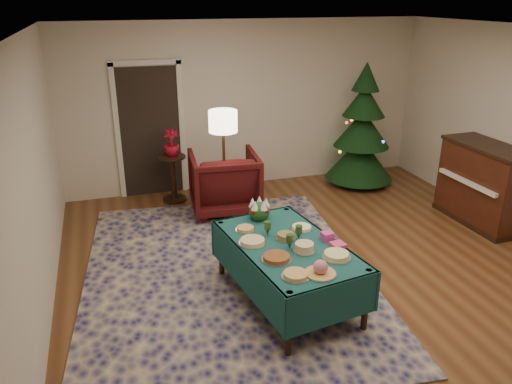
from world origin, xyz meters
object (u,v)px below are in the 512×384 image
object	(u,v)px
side_table	(174,179)
gift_box	(327,236)
buffet_table	(287,255)
piano	(483,185)
christmas_tree	(362,131)
armchair	(224,179)
potted_plant	(172,149)
floor_lamp	(223,128)

from	to	relation	value
side_table	gift_box	bearing A→B (deg)	-70.42
buffet_table	piano	distance (m)	3.49
buffet_table	christmas_tree	xyz separation A→B (m)	(2.44, 2.97, 0.39)
armchair	side_table	bearing A→B (deg)	-37.99
buffet_table	potted_plant	distance (m)	3.23
floor_lamp	armchair	bearing A→B (deg)	77.05
christmas_tree	gift_box	bearing A→B (deg)	-123.93
gift_box	floor_lamp	xyz separation A→B (m)	(-0.54, 2.23, 0.64)
side_table	potted_plant	xyz separation A→B (m)	(-0.00, 0.00, 0.50)
buffet_table	christmas_tree	distance (m)	3.86
gift_box	side_table	xyz separation A→B (m)	(-1.13, 3.18, -0.36)
buffet_table	piano	world-z (taller)	piano
piano	buffet_table	bearing A→B (deg)	-162.61
armchair	side_table	size ratio (longest dim) A/B	1.35
buffet_table	side_table	size ratio (longest dim) A/B	2.52
buffet_table	potted_plant	bearing A→B (deg)	102.85
potted_plant	buffet_table	bearing A→B (deg)	-77.15
side_table	piano	size ratio (longest dim) A/B	0.55
floor_lamp	christmas_tree	distance (m)	2.72
armchair	floor_lamp	distance (m)	0.93
floor_lamp	potted_plant	xyz separation A→B (m)	(-0.59, 0.95, -0.51)
armchair	piano	size ratio (longest dim) A/B	0.75
armchair	side_table	xyz separation A→B (m)	(-0.67, 0.62, -0.14)
armchair	floor_lamp	xyz separation A→B (m)	(-0.08, -0.33, 0.86)
side_table	christmas_tree	size ratio (longest dim) A/B	0.36
piano	potted_plant	bearing A→B (deg)	152.64
armchair	christmas_tree	bearing A→B (deg)	-164.83
gift_box	piano	world-z (taller)	piano
buffet_table	gift_box	xyz separation A→B (m)	(0.42, -0.04, 0.18)
armchair	side_table	world-z (taller)	armchair
buffet_table	floor_lamp	size ratio (longest dim) A/B	1.16
side_table	piano	bearing A→B (deg)	-27.36
buffet_table	floor_lamp	distance (m)	2.34
gift_box	floor_lamp	size ratio (longest dim) A/B	0.07
buffet_table	armchair	size ratio (longest dim) A/B	1.86
christmas_tree	piano	bearing A→B (deg)	-65.27
armchair	piano	world-z (taller)	piano
potted_plant	piano	world-z (taller)	piano
buffet_table	potted_plant	xyz separation A→B (m)	(-0.71, 3.13, 0.32)
gift_box	buffet_table	bearing A→B (deg)	174.13
potted_plant	side_table	bearing A→B (deg)	0.00
armchair	christmas_tree	world-z (taller)	christmas_tree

